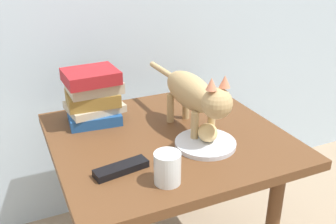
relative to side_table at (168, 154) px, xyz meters
name	(u,v)px	position (x,y,z in m)	size (l,w,h in m)	color
side_table	(168,154)	(0.00, 0.00, 0.00)	(0.72, 0.67, 0.53)	brown
plate	(205,143)	(0.07, -0.11, 0.08)	(0.18, 0.18, 0.01)	silver
bread_roll	(208,132)	(0.08, -0.10, 0.11)	(0.08, 0.06, 0.05)	#E0BC7A
cat	(195,94)	(0.08, -0.02, 0.20)	(0.10, 0.48, 0.23)	tan
book_stack	(93,96)	(-0.19, 0.20, 0.16)	(0.19, 0.17, 0.18)	#1E4C8C
candle_jar	(167,170)	(-0.11, -0.24, 0.11)	(0.07, 0.07, 0.08)	silver
tv_remote	(121,168)	(-0.20, -0.14, 0.08)	(0.15, 0.04, 0.02)	black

